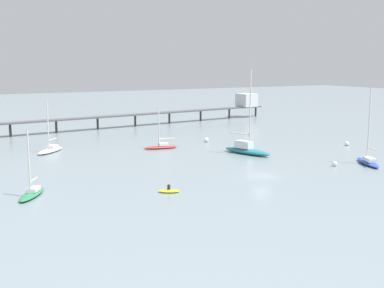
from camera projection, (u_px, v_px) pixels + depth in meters
The scene contains 11 objects.
ground_plane at pixel (262, 176), 66.78m from camera, with size 400.00×400.00×0.00m, color gray.
pier at pixel (186, 108), 126.30m from camera, with size 89.09×13.94×6.56m.
sailboat_green at pixel (32, 192), 56.55m from camera, with size 4.68×6.18×7.63m.
sailboat_blue at pixel (368, 160), 74.02m from camera, with size 4.64×7.26×11.48m.
sailboat_red at pixel (161, 146), 87.78m from camera, with size 6.27×2.75×7.38m.
sailboat_teal at pixel (247, 149), 82.66m from camera, with size 4.80×9.50×13.97m.
sailboat_white at pixel (50, 149), 84.38m from camera, with size 6.38×6.60×8.80m.
dinghy_yellow at pixel (169, 191), 58.24m from camera, with size 2.75×2.24×1.14m.
mooring_buoy_far at pixel (335, 164), 72.93m from camera, with size 0.76×0.76×0.76m, color silver.
mooring_buoy_inner at pixel (206, 140), 95.04m from camera, with size 0.89×0.89×0.89m, color silver.
mooring_buoy_outer at pixel (347, 144), 91.02m from camera, with size 0.77×0.77×0.77m, color silver.
Camera 1 is at (-39.45, -52.75, 15.11)m, focal length 46.37 mm.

